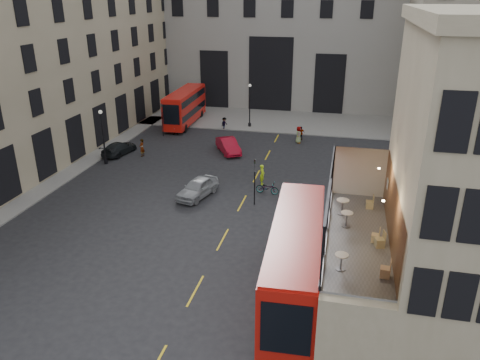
% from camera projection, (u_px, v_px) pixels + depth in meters
% --- Properties ---
extents(ground, '(140.00, 140.00, 0.00)m').
position_uv_depth(ground, '(230.00, 296.00, 25.98)').
color(ground, black).
rests_on(ground, ground).
extents(host_building_main, '(7.26, 11.40, 15.10)m').
position_uv_depth(host_building_main, '(443.00, 181.00, 20.98)').
color(host_building_main, tan).
rests_on(host_building_main, ground).
extents(host_frontage, '(3.00, 11.00, 4.50)m').
position_uv_depth(host_frontage, '(353.00, 276.00, 23.79)').
color(host_frontage, tan).
rests_on(host_frontage, ground).
extents(cafe_floor, '(3.00, 10.00, 0.10)m').
position_uv_depth(cafe_floor, '(357.00, 236.00, 22.92)').
color(cafe_floor, slate).
rests_on(cafe_floor, host_frontage).
extents(building_left, '(14.60, 50.60, 22.00)m').
position_uv_depth(building_left, '(10.00, 39.00, 45.33)').
color(building_left, tan).
rests_on(building_left, ground).
extents(gateway, '(35.00, 10.60, 18.00)m').
position_uv_depth(gateway, '(277.00, 38.00, 66.80)').
color(gateway, gray).
rests_on(gateway, ground).
extents(pavement_far, '(40.00, 12.00, 0.12)m').
position_uv_depth(pavement_far, '(256.00, 119.00, 61.50)').
color(pavement_far, slate).
rests_on(pavement_far, ground).
extents(pavement_left, '(8.00, 48.00, 0.12)m').
position_uv_depth(pavement_left, '(22.00, 181.00, 41.35)').
color(pavement_left, slate).
rests_on(pavement_left, ground).
extents(traffic_light_near, '(0.16, 0.20, 3.80)m').
position_uv_depth(traffic_light_near, '(255.00, 176.00, 36.11)').
color(traffic_light_near, black).
rests_on(traffic_light_near, ground).
extents(traffic_light_far, '(0.16, 0.20, 3.80)m').
position_uv_depth(traffic_light_far, '(162.00, 116.00, 53.45)').
color(traffic_light_far, black).
rests_on(traffic_light_far, ground).
extents(street_lamp_a, '(0.36, 0.36, 5.33)m').
position_uv_depth(street_lamp_a, '(104.00, 140.00, 44.85)').
color(street_lamp_a, black).
rests_on(street_lamp_a, ground).
extents(street_lamp_b, '(0.36, 0.36, 5.33)m').
position_uv_depth(street_lamp_b, '(250.00, 108.00, 57.01)').
color(street_lamp_b, black).
rests_on(street_lamp_b, ground).
extents(bus_near, '(3.13, 11.56, 4.57)m').
position_uv_depth(bus_near, '(296.00, 259.00, 24.67)').
color(bus_near, '#AF130C').
rests_on(bus_near, ground).
extents(bus_far, '(2.75, 10.63, 4.22)m').
position_uv_depth(bus_far, '(185.00, 105.00, 58.44)').
color(bus_far, red).
rests_on(bus_far, ground).
extents(car_a, '(2.90, 4.79, 1.52)m').
position_uv_depth(car_a, '(198.00, 188.00, 38.20)').
color(car_a, gray).
rests_on(car_a, ground).
extents(car_b, '(3.69, 4.73, 1.50)m').
position_uv_depth(car_b, '(228.00, 146.00, 48.58)').
color(car_b, '#9F091C').
rests_on(car_b, ground).
extents(car_c, '(2.53, 4.68, 1.29)m').
position_uv_depth(car_c, '(119.00, 148.00, 48.13)').
color(car_c, black).
rests_on(car_c, ground).
extents(bicycle, '(2.02, 0.92, 1.02)m').
position_uv_depth(bicycle, '(267.00, 188.00, 38.81)').
color(bicycle, gray).
rests_on(bicycle, ground).
extents(cyclist, '(0.55, 0.73, 1.80)m').
position_uv_depth(cyclist, '(262.00, 175.00, 40.55)').
color(cyclist, '#C4F319').
rests_on(cyclist, ground).
extents(pedestrian_a, '(0.96, 0.79, 1.84)m').
position_uv_depth(pedestrian_a, '(176.00, 127.00, 54.42)').
color(pedestrian_a, gray).
rests_on(pedestrian_a, ground).
extents(pedestrian_b, '(0.92, 1.14, 1.53)m').
position_uv_depth(pedestrian_b, '(224.00, 124.00, 56.53)').
color(pedestrian_b, gray).
rests_on(pedestrian_b, ground).
extents(pedestrian_c, '(0.95, 0.85, 1.55)m').
position_uv_depth(pedestrian_c, '(301.00, 133.00, 52.69)').
color(pedestrian_c, gray).
rests_on(pedestrian_c, ground).
extents(pedestrian_d, '(0.74, 1.00, 1.87)m').
position_uv_depth(pedestrian_d, '(299.00, 135.00, 51.59)').
color(pedestrian_d, gray).
rests_on(pedestrian_d, ground).
extents(pedestrian_e, '(0.51, 0.71, 1.82)m').
position_uv_depth(pedestrian_e, '(142.00, 148.00, 47.43)').
color(pedestrian_e, gray).
rests_on(pedestrian_e, ground).
extents(cafe_table_near, '(0.59, 0.59, 0.74)m').
position_uv_depth(cafe_table_near, '(341.00, 259.00, 19.94)').
color(cafe_table_near, white).
rests_on(cafe_table_near, cafe_floor).
extents(cafe_table_mid, '(0.62, 0.62, 0.78)m').
position_uv_depth(cafe_table_mid, '(347.00, 217.00, 23.59)').
color(cafe_table_mid, white).
rests_on(cafe_table_mid, cafe_floor).
extents(cafe_table_far, '(0.66, 0.66, 0.83)m').
position_uv_depth(cafe_table_far, '(343.00, 205.00, 24.90)').
color(cafe_table_far, white).
rests_on(cafe_table_far, cafe_floor).
extents(cafe_chair_a, '(0.43, 0.43, 0.82)m').
position_uv_depth(cafe_chair_a, '(385.00, 272.00, 19.51)').
color(cafe_chair_a, tan).
rests_on(cafe_chair_a, cafe_floor).
extents(cafe_chair_b, '(0.49, 0.49, 0.82)m').
position_uv_depth(cafe_chair_b, '(380.00, 242.00, 21.80)').
color(cafe_chair_b, tan).
rests_on(cafe_chair_b, cafe_floor).
extents(cafe_chair_c, '(0.42, 0.42, 0.75)m').
position_uv_depth(cafe_chair_c, '(376.00, 238.00, 22.23)').
color(cafe_chair_c, '#D4B67A').
rests_on(cafe_chair_c, cafe_floor).
extents(cafe_chair_d, '(0.40, 0.40, 0.78)m').
position_uv_depth(cafe_chair_d, '(370.00, 204.00, 25.68)').
color(cafe_chair_d, tan).
rests_on(cafe_chair_d, cafe_floor).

